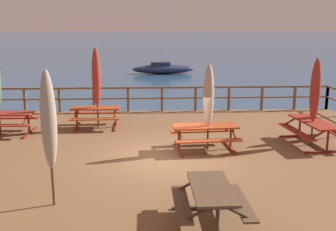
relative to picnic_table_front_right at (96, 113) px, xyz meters
name	(u,v)px	position (x,y,z in m)	size (l,w,h in m)	color
ground_plane	(170,184)	(2.55, -3.55, -1.41)	(600.00, 600.00, 0.00)	navy
wooden_deck	(170,170)	(2.55, -3.55, -0.98)	(15.23, 12.94, 0.85)	brown
railing_waterside_far	(162,95)	(2.55, 2.78, 0.18)	(15.03, 0.10, 1.09)	brown
picnic_table_front_right	(96,113)	(0.00, 0.00, 0.00)	(1.81, 1.44, 0.78)	#993819
picnic_table_front_left	(205,132)	(3.66, -2.95, 0.01)	(2.07, 1.53, 0.78)	#993819
picnic_table_back_left	(313,127)	(7.18, -2.55, 0.01)	(1.58, 2.29, 0.78)	maroon
picnic_table_mid_left	(2,118)	(-3.17, -0.76, 0.01)	(2.25, 1.48, 0.78)	maroon
picnic_table_mid_right	(211,197)	(3.12, -7.64, 0.00)	(1.41, 1.68, 0.78)	brown
patio_umbrella_tall_back_left	(96,77)	(0.08, -0.08, 1.33)	(0.32, 0.32, 2.96)	#4C3828
patio_umbrella_tall_mid_right	(209,96)	(3.74, -3.00, 1.11)	(0.32, 0.32, 2.62)	#4C3828
patio_umbrella_tall_back_right	(315,90)	(7.12, -2.61, 1.20)	(0.32, 0.32, 2.76)	#4C3828
patio_umbrella_short_mid	(49,121)	(-0.08, -6.63, 1.28)	(0.32, 0.32, 2.88)	#4C3828
sailboat_distant	(163,68)	(3.44, 23.96, -0.90)	(6.09, 2.04, 7.72)	navy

